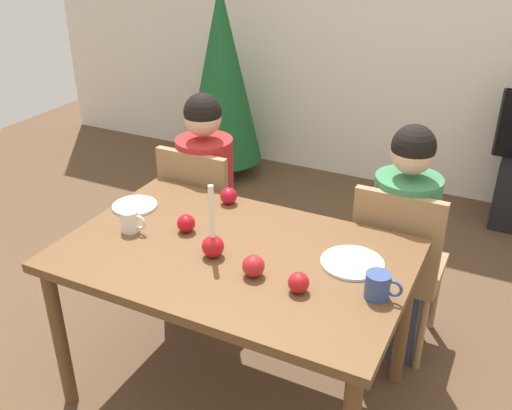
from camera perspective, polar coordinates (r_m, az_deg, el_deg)
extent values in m
plane|color=brown|center=(2.79, -1.92, -17.83)|extent=(7.68, 7.68, 0.00)
cube|color=silver|center=(4.48, 14.53, 17.71)|extent=(6.40, 0.10, 2.60)
cube|color=brown|center=(2.34, -2.20, -5.07)|extent=(1.40, 0.90, 0.04)
cylinder|color=brown|center=(2.64, -18.91, -12.43)|extent=(0.06, 0.06, 0.71)
cylinder|color=brown|center=(3.11, -9.06, -4.61)|extent=(0.06, 0.06, 0.71)
cylinder|color=brown|center=(2.69, 14.44, -10.97)|extent=(0.06, 0.06, 0.71)
cube|color=#99754C|center=(3.23, -4.39, -1.50)|extent=(0.40, 0.40, 0.04)
cube|color=#99754C|center=(2.98, -6.30, 1.14)|extent=(0.40, 0.04, 0.45)
cylinder|color=#99754C|center=(3.40, -0.32, -4.22)|extent=(0.04, 0.04, 0.41)
cylinder|color=#99754C|center=(3.54, -5.24, -2.92)|extent=(0.04, 0.04, 0.41)
cylinder|color=#99754C|center=(3.15, -3.13, -7.10)|extent=(0.04, 0.04, 0.41)
cylinder|color=#99754C|center=(3.30, -8.31, -5.55)|extent=(0.04, 0.04, 0.41)
cube|color=#99754C|center=(2.90, 14.07, -5.96)|extent=(0.40, 0.40, 0.04)
cube|color=#99754C|center=(2.62, 13.72, -3.43)|extent=(0.40, 0.04, 0.45)
cylinder|color=#99754C|center=(3.15, 17.38, -8.52)|extent=(0.04, 0.04, 0.41)
cylinder|color=#99754C|center=(3.19, 11.39, -7.14)|extent=(0.04, 0.04, 0.41)
cylinder|color=#99754C|center=(2.87, 16.08, -12.17)|extent=(0.04, 0.04, 0.41)
cylinder|color=#99754C|center=(2.92, 9.48, -10.57)|extent=(0.04, 0.04, 0.41)
cube|color=#33384C|center=(3.30, -4.70, -5.00)|extent=(0.28, 0.28, 0.45)
cylinder|color=#AD2323|center=(3.07, -5.03, 2.35)|extent=(0.30, 0.30, 0.48)
sphere|color=tan|center=(2.94, -5.31, 8.63)|extent=(0.19, 0.19, 0.19)
sphere|color=black|center=(2.93, -5.33, 9.19)|extent=(0.19, 0.19, 0.19)
cube|color=#33384C|center=(2.97, 13.39, -9.75)|extent=(0.28, 0.28, 0.45)
cylinder|color=#387A4C|center=(2.73, 14.43, -1.89)|extent=(0.30, 0.30, 0.48)
sphere|color=tan|center=(2.58, 15.33, 5.02)|extent=(0.19, 0.19, 0.19)
sphere|color=black|center=(2.57, 15.41, 5.64)|extent=(0.19, 0.19, 0.19)
cylinder|color=brown|center=(4.85, -3.16, 4.00)|extent=(0.08, 0.08, 0.14)
cone|color=#195628|center=(4.60, -3.40, 12.81)|extent=(0.62, 0.62, 1.39)
sphere|color=red|center=(2.28, -4.30, -4.12)|extent=(0.09, 0.09, 0.09)
cylinder|color=#EFE5C6|center=(2.20, -4.44, -0.66)|extent=(0.02, 0.02, 0.22)
cylinder|color=silver|center=(2.72, -11.96, -0.07)|extent=(0.21, 0.21, 0.01)
cylinder|color=silver|center=(2.27, 9.54, -5.67)|extent=(0.25, 0.25, 0.01)
cylinder|color=silver|center=(2.51, -12.43, -1.54)|extent=(0.08, 0.08, 0.09)
torus|color=silver|center=(2.48, -11.50, -1.71)|extent=(0.07, 0.01, 0.07)
cylinder|color=#33477F|center=(2.09, 11.97, -7.83)|extent=(0.09, 0.09, 0.10)
torus|color=#33477F|center=(2.08, 13.51, -8.08)|extent=(0.07, 0.01, 0.07)
sphere|color=red|center=(2.16, -0.26, -6.07)|extent=(0.09, 0.09, 0.09)
sphere|color=#AF181C|center=(2.08, 4.26, -7.69)|extent=(0.08, 0.08, 0.08)
sphere|color=#B50F19|center=(2.46, -6.96, -1.83)|extent=(0.08, 0.08, 0.08)
sphere|color=red|center=(2.68, -2.75, 0.92)|extent=(0.08, 0.08, 0.08)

